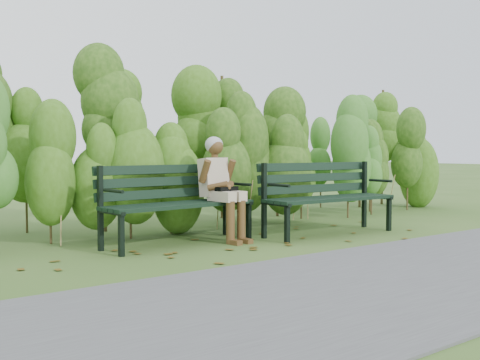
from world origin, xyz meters
TOP-DOWN VIEW (x-y plane):
  - ground at (0.00, 0.00)m, footprint 80.00×80.00m
  - footpath at (0.00, -2.20)m, footprint 60.00×2.50m
  - hedge_band at (0.00, 1.86)m, footprint 11.04×1.67m
  - leaf_litter at (-0.19, -0.09)m, footprint 5.64×2.20m
  - bench_left at (-0.79, 0.60)m, footprint 1.95×0.78m
  - bench_right at (1.23, 0.11)m, footprint 1.94×0.69m
  - seated_woman at (-0.22, 0.46)m, footprint 0.50×0.74m

SIDE VIEW (x-z plane):
  - ground at x=0.00m, z-range 0.00..0.00m
  - leaf_litter at x=-0.19m, z-range 0.00..0.01m
  - footpath at x=0.00m, z-range 0.00..0.01m
  - bench_left at x=-0.79m, z-range 0.08..1.04m
  - bench_right at x=1.23m, z-range 0.09..1.05m
  - seated_woman at x=-0.22m, z-range 0.09..1.39m
  - hedge_band at x=0.00m, z-range 0.05..2.47m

